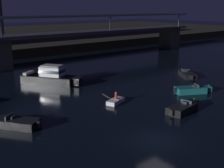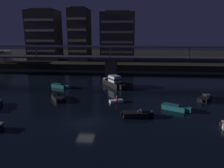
% 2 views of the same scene
% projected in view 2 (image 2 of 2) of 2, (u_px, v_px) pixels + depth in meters
% --- Properties ---
extents(ground_plane, '(400.00, 400.00, 0.00)m').
position_uv_depth(ground_plane, '(85.00, 123.00, 30.16)').
color(ground_plane, black).
extents(far_riverbank, '(240.00, 80.00, 2.20)m').
position_uv_depth(far_riverbank, '(120.00, 57.00, 113.39)').
color(far_riverbank, black).
rests_on(far_riverbank, ground).
extents(river_bridge, '(100.48, 6.40, 9.38)m').
position_uv_depth(river_bridge, '(111.00, 61.00, 66.09)').
color(river_bridge, '#4C4944').
rests_on(river_bridge, ground).
extents(tower_west_low, '(13.25, 8.91, 21.29)m').
position_uv_depth(tower_west_low, '(44.00, 35.00, 87.76)').
color(tower_west_low, '#38332D').
rests_on(tower_west_low, far_riverbank).
extents(tower_west_tall, '(8.04, 9.68, 21.63)m').
position_uv_depth(tower_west_tall, '(80.00, 35.00, 85.61)').
color(tower_west_tall, '#38332D').
rests_on(tower_west_tall, far_riverbank).
extents(tower_central, '(13.91, 10.22, 20.20)m').
position_uv_depth(tower_central, '(118.00, 37.00, 85.85)').
color(tower_central, '#423D38').
rests_on(tower_central, far_riverbank).
extents(cabin_cruiser_near_left, '(6.71, 8.78, 2.79)m').
position_uv_depth(cabin_cruiser_near_left, '(114.00, 82.00, 51.97)').
color(cabin_cruiser_near_left, black).
rests_on(cabin_cruiser_near_left, ground).
extents(speedboat_near_right, '(3.92, 4.73, 1.16)m').
position_uv_depth(speedboat_near_right, '(58.00, 98.00, 40.98)').
color(speedboat_near_right, black).
rests_on(speedboat_near_right, ground).
extents(speedboat_mid_center, '(5.09, 3.09, 1.16)m').
position_uv_depth(speedboat_mid_center, '(60.00, 86.00, 50.68)').
color(speedboat_mid_center, '#196066').
rests_on(speedboat_mid_center, ground).
extents(speedboat_far_left, '(3.85, 4.77, 1.16)m').
position_uv_depth(speedboat_far_left, '(205.00, 98.00, 40.56)').
color(speedboat_far_left, black).
rests_on(speedboat_far_left, ground).
extents(speedboat_far_center, '(4.92, 3.46, 1.16)m').
position_uv_depth(speedboat_far_center, '(176.00, 108.00, 35.34)').
color(speedboat_far_center, '#196066').
rests_on(speedboat_far_center, ground).
extents(speedboat_far_right, '(5.23, 2.36, 1.16)m').
position_uv_depth(speedboat_far_right, '(137.00, 114.00, 32.37)').
color(speedboat_far_right, black).
rests_on(speedboat_far_right, ground).
extents(dinghy_with_paddler, '(2.82, 2.68, 1.36)m').
position_uv_depth(dinghy_with_paddler, '(116.00, 101.00, 39.37)').
color(dinghy_with_paddler, silver).
rests_on(dinghy_with_paddler, ground).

